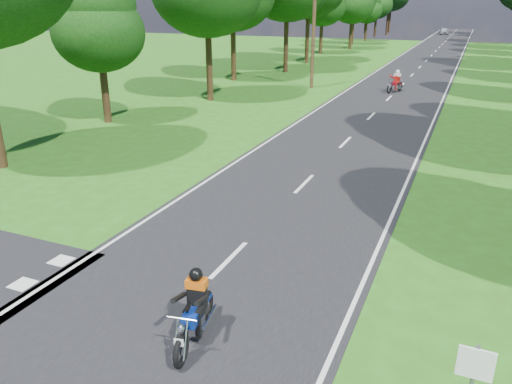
% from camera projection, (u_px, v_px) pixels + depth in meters
% --- Properties ---
extents(ground, '(160.00, 160.00, 0.00)m').
position_uv_depth(ground, '(188.00, 302.00, 10.71)').
color(ground, '#2D5613').
rests_on(ground, ground).
extents(main_road, '(7.00, 140.00, 0.02)m').
position_uv_depth(main_road, '(426.00, 61.00, 53.57)').
color(main_road, black).
rests_on(main_road, ground).
extents(road_markings, '(7.40, 140.00, 0.01)m').
position_uv_depth(road_markings, '(423.00, 62.00, 52.01)').
color(road_markings, silver).
rests_on(road_markings, main_road).
extents(telegraph_pole, '(1.20, 0.26, 8.00)m').
position_uv_depth(telegraph_pole, '(314.00, 30.00, 35.47)').
color(telegraph_pole, '#382616').
rests_on(telegraph_pole, ground).
extents(rider_near_blue, '(0.88, 1.81, 1.44)m').
position_uv_depth(rider_near_blue, '(194.00, 307.00, 9.22)').
color(rider_near_blue, navy).
rests_on(rider_near_blue, main_road).
extents(rider_far_red, '(1.20, 1.94, 1.54)m').
position_uv_depth(rider_far_red, '(395.00, 81.00, 34.87)').
color(rider_far_red, '#A20C20').
rests_on(rider_far_red, main_road).
extents(distant_car, '(2.05, 3.98, 1.29)m').
position_uv_depth(distant_car, '(444.00, 31.00, 94.73)').
color(distant_car, silver).
rests_on(distant_car, main_road).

